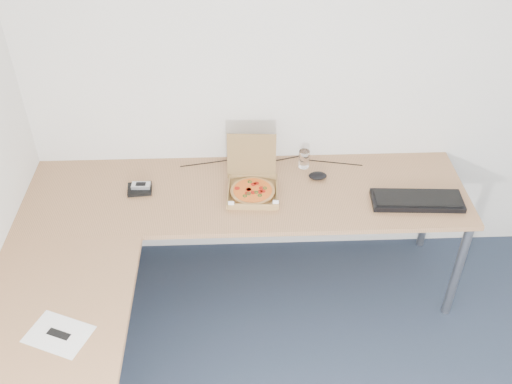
{
  "coord_description": "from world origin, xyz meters",
  "views": [
    {
      "loc": [
        -0.55,
        -1.21,
        2.78
      ],
      "look_at": [
        -0.45,
        1.28,
        0.82
      ],
      "focal_mm": 41.05,
      "sensor_mm": 36.0,
      "label": 1
    }
  ],
  "objects_px": {
    "pizza_box": "(252,188)",
    "keyboard": "(417,201)",
    "drinking_glass": "(304,159)",
    "wallet": "(140,189)",
    "desk": "(185,249)"
  },
  "relations": [
    {
      "from": "wallet",
      "to": "pizza_box",
      "type": "bearing_deg",
      "value": -8.72
    },
    {
      "from": "desk",
      "to": "wallet",
      "type": "distance_m",
      "value": 0.54
    },
    {
      "from": "drinking_glass",
      "to": "wallet",
      "type": "height_order",
      "value": "drinking_glass"
    },
    {
      "from": "drinking_glass",
      "to": "wallet",
      "type": "xyz_separation_m",
      "value": [
        -0.96,
        -0.2,
        -0.04
      ]
    },
    {
      "from": "desk",
      "to": "drinking_glass",
      "type": "distance_m",
      "value": 0.94
    },
    {
      "from": "desk",
      "to": "drinking_glass",
      "type": "bearing_deg",
      "value": 44.28
    },
    {
      "from": "drinking_glass",
      "to": "wallet",
      "type": "relative_size",
      "value": 0.82
    },
    {
      "from": "desk",
      "to": "pizza_box",
      "type": "relative_size",
      "value": 7.67
    },
    {
      "from": "desk",
      "to": "keyboard",
      "type": "distance_m",
      "value": 1.3
    },
    {
      "from": "pizza_box",
      "to": "keyboard",
      "type": "distance_m",
      "value": 0.92
    },
    {
      "from": "keyboard",
      "to": "wallet",
      "type": "relative_size",
      "value": 3.72
    },
    {
      "from": "desk",
      "to": "keyboard",
      "type": "relative_size",
      "value": 5.01
    },
    {
      "from": "desk",
      "to": "keyboard",
      "type": "height_order",
      "value": "keyboard"
    },
    {
      "from": "drinking_glass",
      "to": "desk",
      "type": "bearing_deg",
      "value": -135.72
    },
    {
      "from": "desk",
      "to": "pizza_box",
      "type": "bearing_deg",
      "value": 49.33
    }
  ]
}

